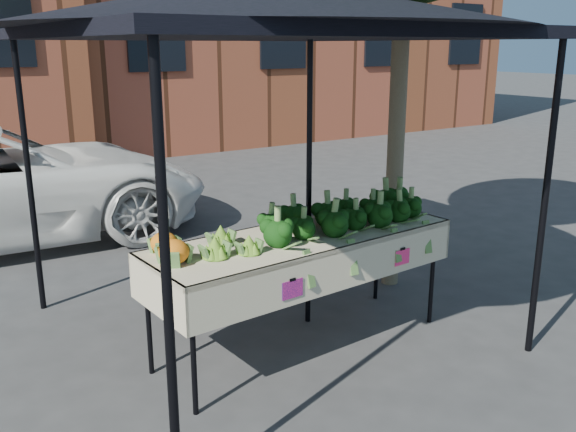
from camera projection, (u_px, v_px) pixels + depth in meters
The scene contains 7 objects.
ground at pixel (293, 353), 4.72m from camera, with size 90.00×90.00×0.00m, color #313133.
table at pixel (303, 291), 4.72m from camera, with size 2.44×0.95×0.90m.
canopy at pixel (266, 165), 4.78m from camera, with size 3.16×3.16×2.74m, color black, non-canonical shape.
broccoli_heap at pixel (342, 210), 4.79m from camera, with size 1.60×0.57×0.26m, color black.
romanesco_cluster at pixel (224, 238), 4.20m from camera, with size 0.43×0.47×0.20m, color #76A630.
cauliflower_pair at pixel (169, 245), 4.07m from camera, with size 0.23×0.43×0.18m, color orange.
street_tree at pixel (401, 42), 5.51m from camera, with size 2.32×2.32×4.57m, color #1E4C14, non-canonical shape.
Camera 1 is at (-2.41, -3.53, 2.26)m, focal length 38.70 mm.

